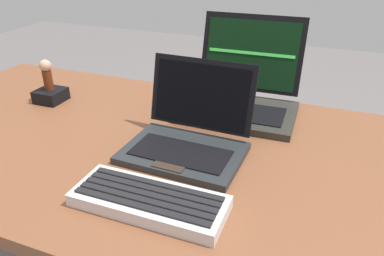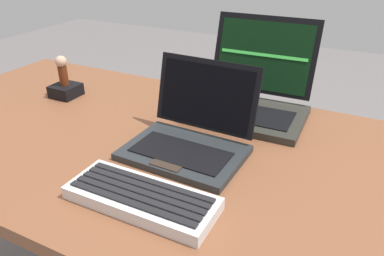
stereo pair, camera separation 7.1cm
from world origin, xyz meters
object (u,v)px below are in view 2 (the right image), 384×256
object	(u,v)px
laptop_rear	(252,95)
figurine_stand	(66,91)
laptop_front	(190,135)
external_keyboard	(141,198)
figurine	(62,69)

from	to	relation	value
laptop_rear	figurine_stand	bearing A→B (deg)	-164.70
laptop_front	external_keyboard	world-z (taller)	laptop_front
laptop_rear	figurine	size ratio (longest dim) A/B	3.44
laptop_front	external_keyboard	xyz separation A→B (m)	(0.01, -0.23, -0.03)
laptop_rear	external_keyboard	distance (m)	0.51
figurine_stand	laptop_rear	bearing A→B (deg)	15.30
laptop_front	figurine_stand	world-z (taller)	laptop_front
laptop_front	figurine_stand	distance (m)	0.53
external_keyboard	figurine	xyz separation A→B (m)	(-0.53, 0.35, 0.08)
laptop_rear	figurine_stand	distance (m)	0.60
figurine_stand	external_keyboard	bearing A→B (deg)	-33.48
external_keyboard	figurine_stand	world-z (taller)	figurine_stand
external_keyboard	figurine_stand	bearing A→B (deg)	146.52
laptop_front	external_keyboard	bearing A→B (deg)	-87.62
laptop_front	figurine_stand	bearing A→B (deg)	166.86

